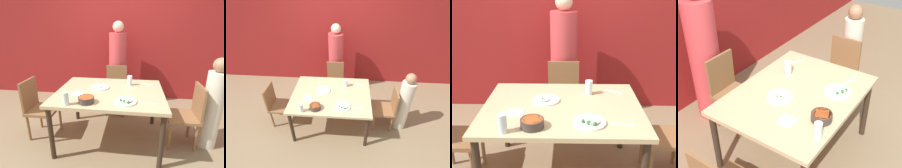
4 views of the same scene
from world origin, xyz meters
TOP-DOWN VIEW (x-y plane):
  - ground_plane at (0.00, 0.00)m, footprint 10.00×10.00m
  - wall_back at (0.00, 1.62)m, footprint 10.00×0.06m
  - dining_table at (0.00, 0.00)m, footprint 1.41×1.09m
  - chair_adult_spot at (-0.01, 0.88)m, footprint 0.40×0.40m
  - chair_child_spot at (1.04, 0.03)m, footprint 0.40×0.40m
  - chair_empty_left at (-1.04, -0.02)m, footprint 0.40×0.40m
  - person_adult at (-0.01, 1.22)m, footprint 0.34×0.34m
  - person_child at (1.34, 0.03)m, footprint 0.24×0.24m
  - bowl_curry at (-0.22, -0.38)m, footprint 0.18×0.18m
  - plate_rice_adult at (0.23, -0.32)m, footprint 0.26×0.26m
  - plate_rice_child at (-0.15, 0.09)m, footprint 0.25×0.25m
  - glass_water_tall at (-0.43, -0.47)m, footprint 0.07×0.07m
  - glass_water_short at (0.25, 0.27)m, footprint 0.07×0.07m
  - napkin_folded at (-0.39, -0.15)m, footprint 0.14×0.14m
  - fork_steel at (0.52, 0.33)m, footprint 0.17×0.10m
  - spoon_steel at (0.49, -0.33)m, footprint 0.18×0.05m

SIDE VIEW (x-z plane):
  - ground_plane at x=0.00m, z-range 0.00..0.00m
  - chair_adult_spot at x=-0.01m, z-range 0.04..0.90m
  - chair_child_spot at x=1.04m, z-range 0.04..0.90m
  - chair_empty_left at x=-1.04m, z-range 0.04..0.90m
  - person_child at x=1.34m, z-range -0.04..1.19m
  - dining_table at x=0.00m, z-range 0.30..1.05m
  - napkin_folded at x=-0.39m, z-range 0.75..0.75m
  - fork_steel at x=0.52m, z-range 0.75..0.75m
  - spoon_steel at x=0.49m, z-range 0.75..0.75m
  - person_adult at x=-0.01m, z-range -0.06..1.58m
  - plate_rice_child at x=-0.15m, z-range 0.74..0.79m
  - plate_rice_adult at x=0.23m, z-range 0.74..0.79m
  - bowl_curry at x=-0.22m, z-range 0.75..0.82m
  - glass_water_short at x=0.25m, z-range 0.75..0.89m
  - glass_water_tall at x=-0.43m, z-range 0.75..0.90m
  - wall_back at x=0.00m, z-range 0.00..2.70m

